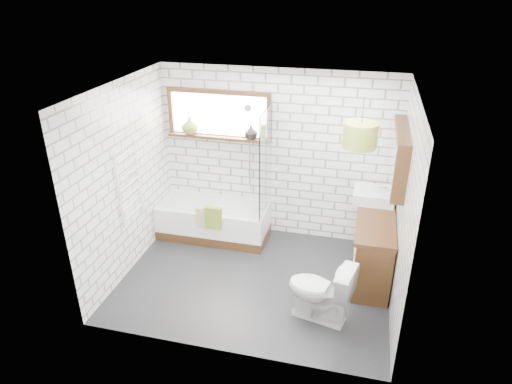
% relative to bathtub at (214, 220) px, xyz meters
% --- Properties ---
extents(floor, '(3.40, 2.60, 0.01)m').
position_rel_bathtub_xyz_m(floor, '(0.88, -0.94, -0.27)').
color(floor, black).
rests_on(floor, ground).
extents(ceiling, '(3.40, 2.60, 0.01)m').
position_rel_bathtub_xyz_m(ceiling, '(0.88, -0.94, 2.24)').
color(ceiling, white).
rests_on(ceiling, ground).
extents(wall_back, '(3.40, 0.01, 2.50)m').
position_rel_bathtub_xyz_m(wall_back, '(0.88, 0.36, 0.99)').
color(wall_back, white).
rests_on(wall_back, ground).
extents(wall_front, '(3.40, 0.01, 2.50)m').
position_rel_bathtub_xyz_m(wall_front, '(0.88, -2.25, 0.99)').
color(wall_front, white).
rests_on(wall_front, ground).
extents(wall_left, '(0.01, 2.60, 2.50)m').
position_rel_bathtub_xyz_m(wall_left, '(-0.83, -0.94, 0.99)').
color(wall_left, white).
rests_on(wall_left, ground).
extents(wall_right, '(0.01, 2.60, 2.50)m').
position_rel_bathtub_xyz_m(wall_right, '(2.58, -0.94, 0.99)').
color(wall_right, white).
rests_on(wall_right, ground).
extents(window, '(1.52, 0.16, 0.68)m').
position_rel_bathtub_xyz_m(window, '(0.03, 0.32, 1.54)').
color(window, '#321C0E').
rests_on(window, wall_back).
extents(towel_radiator, '(0.06, 0.52, 1.00)m').
position_rel_bathtub_xyz_m(towel_radiator, '(-0.78, -0.94, 0.94)').
color(towel_radiator, white).
rests_on(towel_radiator, wall_left).
extents(mirror_cabinet, '(0.16, 1.20, 0.70)m').
position_rel_bathtub_xyz_m(mirror_cabinet, '(2.50, -0.34, 1.39)').
color(mirror_cabinet, '#321C0E').
rests_on(mirror_cabinet, wall_right).
extents(shower_riser, '(0.02, 0.02, 1.30)m').
position_rel_bathtub_xyz_m(shower_riser, '(0.48, 0.32, 1.09)').
color(shower_riser, silver).
rests_on(shower_riser, wall_back).
extents(bathtub, '(1.63, 0.72, 0.53)m').
position_rel_bathtub_xyz_m(bathtub, '(0.00, 0.00, 0.00)').
color(bathtub, white).
rests_on(bathtub, floor).
extents(shower_screen, '(0.02, 0.72, 1.50)m').
position_rel_bathtub_xyz_m(shower_screen, '(0.79, 0.00, 1.01)').
color(shower_screen, white).
rests_on(shower_screen, bathtub).
extents(towel_green, '(0.24, 0.07, 0.33)m').
position_rel_bathtub_xyz_m(towel_green, '(0.12, -0.36, 0.24)').
color(towel_green, olive).
rests_on(towel_green, bathtub).
extents(towel_beige, '(0.21, 0.05, 0.28)m').
position_rel_bathtub_xyz_m(towel_beige, '(-0.02, -0.36, 0.24)').
color(towel_beige, tan).
rests_on(towel_beige, bathtub).
extents(vanity, '(0.48, 1.49, 0.85)m').
position_rel_bathtub_xyz_m(vanity, '(2.34, -0.40, 0.16)').
color(vanity, '#321C0E').
rests_on(vanity, floor).
extents(basin, '(0.53, 0.46, 0.15)m').
position_rel_bathtub_xyz_m(basin, '(2.28, 0.03, 0.67)').
color(basin, white).
rests_on(basin, vanity).
extents(tap, '(0.03, 0.03, 0.16)m').
position_rel_bathtub_xyz_m(tap, '(2.44, 0.03, 0.72)').
color(tap, silver).
rests_on(tap, vanity).
extents(toilet, '(0.59, 0.83, 0.76)m').
position_rel_bathtub_xyz_m(toilet, '(1.76, -1.47, 0.12)').
color(toilet, white).
rests_on(toilet, floor).
extents(vase_olive, '(0.30, 0.30, 0.25)m').
position_rel_bathtub_xyz_m(vase_olive, '(-0.41, 0.29, 1.34)').
color(vase_olive, olive).
rests_on(vase_olive, window).
extents(vase_dark, '(0.22, 0.22, 0.20)m').
position_rel_bathtub_xyz_m(vase_dark, '(0.51, 0.29, 1.32)').
color(vase_dark, black).
rests_on(vase_dark, window).
extents(bottle, '(0.08, 0.08, 0.22)m').
position_rel_bathtub_xyz_m(bottle, '(0.68, 0.29, 1.32)').
color(bottle, olive).
rests_on(bottle, window).
extents(pendant, '(0.36, 0.36, 0.27)m').
position_rel_bathtub_xyz_m(pendant, '(2.03, -1.01, 1.84)').
color(pendant, olive).
rests_on(pendant, ceiling).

